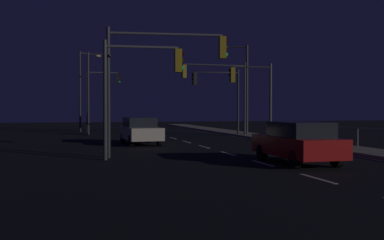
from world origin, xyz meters
TOP-DOWN VIEW (x-y plane):
  - ground_plane at (0.00, 17.50)m, footprint 112.00×112.00m
  - sidewalk_right at (6.27, 17.50)m, footprint 2.29×77.00m
  - lane_markings_center at (0.00, 21.00)m, footprint 0.14×50.00m
  - lane_edge_line at (4.88, 22.50)m, footprint 0.14×53.00m
  - car at (1.21, 12.55)m, footprint 1.83×4.41m
  - car_oncoming at (-3.11, 23.68)m, footprint 2.06×4.49m
  - traffic_light_mid_right at (4.23, 24.53)m, footprint 2.84×0.52m
  - traffic_light_far_center at (-3.24, 16.23)m, footprint 5.17×0.80m
  - traffic_light_overhead_east at (3.49, 29.54)m, footprint 5.11×0.46m
  - traffic_light_near_left at (-4.22, 15.54)m, footprint 3.28×0.46m
  - traffic_light_mid_left at (3.85, 30.61)m, footprint 3.80×0.34m
  - traffic_light_far_right at (-4.39, 39.45)m, footprint 3.04×0.45m
  - street_lamp_across_street at (5.73, 30.37)m, footprint 2.17×1.23m
  - street_lamp_corner at (-5.90, 40.78)m, footprint 2.07×1.57m
  - street_lamp_median at (-5.36, 35.42)m, footprint 1.90×0.42m

SIDE VIEW (x-z plane):
  - ground_plane at x=0.00m, z-range 0.00..0.00m
  - lane_edge_line at x=4.88m, z-range 0.00..0.01m
  - lane_markings_center at x=0.00m, z-range 0.00..0.01m
  - sidewalk_right at x=6.27m, z-range 0.00..0.14m
  - car at x=1.21m, z-range 0.04..1.61m
  - car_oncoming at x=-3.11m, z-range 0.04..1.61m
  - traffic_light_near_left at x=-4.22m, z-range 0.96..5.78m
  - traffic_light_mid_right at x=4.23m, z-range 1.09..5.95m
  - traffic_light_mid_left at x=3.85m, z-range 1.17..6.16m
  - traffic_light_far_right at x=-4.39m, z-range 1.09..6.73m
  - traffic_light_far_center at x=-3.24m, z-range 1.19..6.67m
  - traffic_light_overhead_east at x=3.49m, z-range 1.31..6.75m
  - street_lamp_median at x=-5.36m, z-range 0.71..7.41m
  - street_lamp_across_street at x=5.73m, z-range 0.90..7.76m
  - street_lamp_corner at x=-5.90m, z-range 0.78..8.18m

